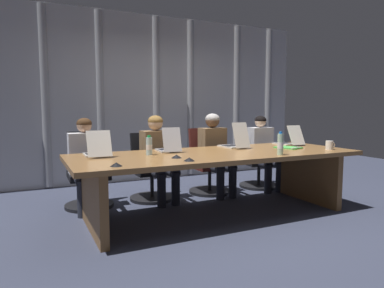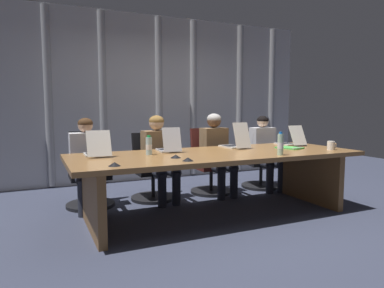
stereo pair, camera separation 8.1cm
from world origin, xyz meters
name	(u,v)px [view 1 (the left image)]	position (x,y,z in m)	size (l,w,h in m)	color
ground_plane	(217,215)	(0.00, 0.00, 0.00)	(11.63, 11.63, 0.00)	#383D51
conference_table	(217,166)	(0.00, 0.00, 0.58)	(3.30, 1.21, 0.73)	olive
curtain_backdrop	(151,99)	(0.00, 2.33, 1.40)	(5.82, 0.17, 2.79)	#B2B2B7
laptop_left_end	(97,151)	(-1.30, 0.29, 0.79)	(0.25, 0.43, 0.28)	beige
laptop_left_mid	(168,147)	(-0.48, 0.32, 0.79)	(0.24, 0.39, 0.29)	#BCBCC1
laptop_center	(234,143)	(0.43, 0.33, 0.79)	(0.23, 0.46, 0.33)	beige
laptop_right_mid	(289,141)	(1.29, 0.29, 0.78)	(0.23, 0.42, 0.27)	beige
office_chair_left_end	(88,179)	(-1.29, 1.03, 0.34)	(0.60, 0.60, 0.94)	black
office_chair_left_mid	(151,175)	(-0.46, 1.02, 0.33)	(0.60, 0.60, 0.90)	black
office_chair_center	(208,169)	(0.43, 1.03, 0.34)	(0.60, 0.60, 0.94)	#511E19
office_chair_right_mid	(257,165)	(1.31, 1.02, 0.33)	(0.60, 0.61, 0.90)	black
person_left_end	(86,159)	(-1.33, 0.87, 0.63)	(0.40, 0.55, 1.12)	silver
person_left_mid	(158,153)	(-0.40, 0.87, 0.65)	(0.42, 0.57, 1.14)	olive
person_center	(215,149)	(0.46, 0.87, 0.66)	(0.39, 0.56, 1.16)	olive
person_right_mid	(263,148)	(1.30, 0.86, 0.62)	(0.38, 0.56, 1.12)	silver
water_bottle_primary	(149,146)	(-0.77, 0.15, 0.83)	(0.07, 0.07, 0.21)	silver
water_bottle_secondary	(280,144)	(0.52, -0.47, 0.85)	(0.07, 0.07, 0.25)	#ADD1B2
coffee_mug_near	(330,145)	(1.39, -0.34, 0.78)	(0.14, 0.09, 0.11)	white
conference_mic_left_side	(189,159)	(-0.56, -0.43, 0.75)	(0.11, 0.11, 0.04)	black
conference_mic_middle	(116,164)	(-1.27, -0.43, 0.75)	(0.11, 0.11, 0.04)	black
conference_mic_right_side	(176,156)	(-0.59, -0.20, 0.75)	(0.11, 0.11, 0.04)	black
spiral_notepad	(288,148)	(1.03, -0.01, 0.74)	(0.31, 0.36, 0.03)	#4CB74C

